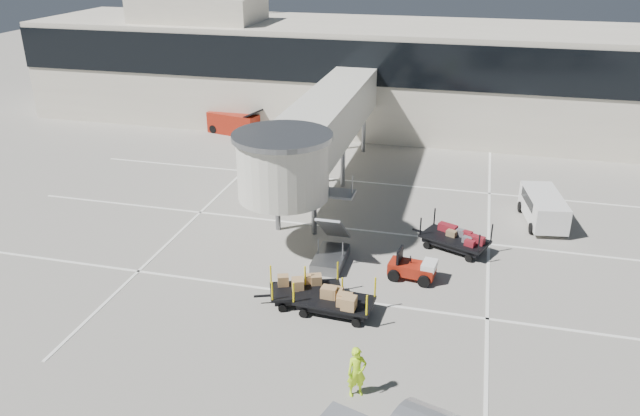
% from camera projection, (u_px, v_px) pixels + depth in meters
% --- Properties ---
extents(ground, '(140.00, 140.00, 0.00)m').
position_uv_depth(ground, '(335.00, 325.00, 25.35)').
color(ground, '#A49E92').
rests_on(ground, ground).
extents(lane_markings, '(40.00, 30.00, 0.02)m').
position_uv_depth(lane_markings, '(362.00, 227.00, 33.77)').
color(lane_markings, white).
rests_on(lane_markings, ground).
extents(terminal, '(64.00, 12.11, 15.20)m').
position_uv_depth(terminal, '(415.00, 75.00, 50.31)').
color(terminal, beige).
rests_on(terminal, ground).
extents(jet_bridge, '(5.70, 20.40, 6.03)m').
position_uv_depth(jet_bridge, '(317.00, 132.00, 35.39)').
color(jet_bridge, beige).
rests_on(jet_bridge, ground).
extents(baggage_tug, '(2.25, 1.60, 1.40)m').
position_uv_depth(baggage_tug, '(413.00, 269.00, 28.60)').
color(baggage_tug, maroon).
rests_on(baggage_tug, ground).
extents(suitcase_cart, '(4.05, 2.80, 1.58)m').
position_uv_depth(suitcase_cart, '(453.00, 239.00, 31.21)').
color(suitcase_cart, black).
rests_on(suitcase_cart, ground).
extents(box_cart_near, '(4.02, 1.81, 1.56)m').
position_uv_depth(box_cart_near, '(338.00, 301.00, 25.95)').
color(box_cart_near, black).
rests_on(box_cart_near, ground).
extents(box_cart_far, '(3.81, 2.51, 1.48)m').
position_uv_depth(box_cart_far, '(307.00, 291.00, 26.82)').
color(box_cart_far, black).
rests_on(box_cart_far, ground).
extents(ground_worker, '(0.83, 0.74, 1.90)m').
position_uv_depth(ground_worker, '(357.00, 372.00, 21.17)').
color(ground_worker, '#B1ED19').
rests_on(ground_worker, ground).
extents(minivan, '(2.46, 4.54, 1.63)m').
position_uv_depth(minivan, '(543.00, 206.00, 34.04)').
color(minivan, silver).
rests_on(minivan, ground).
extents(belt_loader, '(4.75, 2.70, 2.16)m').
position_uv_depth(belt_loader, '(235.00, 123.00, 49.39)').
color(belt_loader, maroon).
rests_on(belt_loader, ground).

